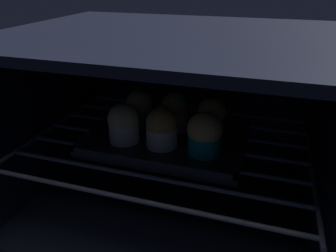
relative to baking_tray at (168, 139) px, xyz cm
name	(u,v)px	position (x,y,z in cm)	size (l,w,h in cm)	color
oven_cavity	(175,119)	(0.00, 4.67, 2.30)	(59.00, 47.00, 37.00)	black
oven_rack	(169,143)	(0.00, 0.42, -1.10)	(54.80, 42.00, 0.80)	#444756
baking_tray	(168,139)	(0.00, 0.00, 0.00)	(30.26, 22.50, 2.20)	black
muffin_row0_col0	(124,124)	(-7.52, -4.15, 4.10)	(6.01, 6.01, 7.61)	silver
muffin_row0_col1	(163,128)	(0.28, -3.80, 4.17)	(5.81, 5.81, 8.02)	silver
muffin_row0_col2	(204,134)	(8.09, -4.12, 4.29)	(6.26, 6.26, 7.90)	#0C8C84
muffin_row1_col0	(140,109)	(-7.40, 3.62, 4.15)	(5.91, 5.91, 8.05)	#0C8C84
muffin_row1_col1	(176,112)	(0.38, 4.25, 4.25)	(5.81, 5.81, 8.17)	silver
muffin_row1_col2	(211,117)	(7.77, 3.97, 4.21)	(5.81, 5.81, 7.66)	#1928B7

